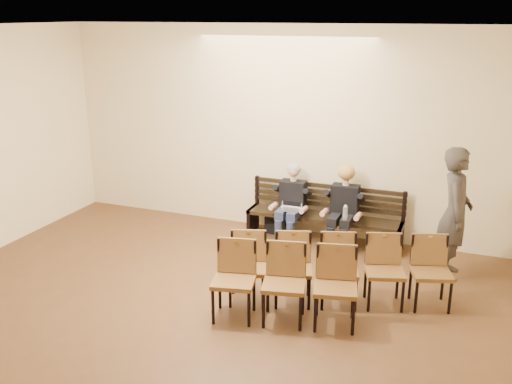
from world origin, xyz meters
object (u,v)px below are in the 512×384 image
Objects in this scene: bench at (323,228)px; seated_man at (291,204)px; chair_row_front at (284,285)px; chair_row_back at (339,271)px; passerby at (456,204)px; bag at (278,224)px; water_bottle at (345,221)px; laptop at (289,210)px; seated_woman at (343,210)px.

bench is 2.07× the size of seated_man.
seated_man reaches higher than chair_row_front.
bench is 0.91× the size of chair_row_back.
seated_man is (-0.53, -0.12, 0.40)m from bench.
chair_row_front reaches higher than bench.
bag is at bearing 73.58° from passerby.
seated_man is 2.66m from passerby.
passerby is at bearing 29.35° from chair_row_back.
chair_row_back reaches higher than water_bottle.
passerby is (2.55, -0.32, 0.52)m from laptop.
water_bottle is at bearing -22.23° from bag.
passerby is at bearing -15.81° from seated_woman.
passerby is 2.04m from chair_row_back.
seated_woman is 0.57× the size of passerby.
chair_row_front is (0.74, -2.58, -0.14)m from seated_man.
seated_woman reaches higher than seated_man.
chair_row_back reaches higher than bag.
chair_row_back is (0.28, -1.60, -0.11)m from water_bottle.
bag is 3.00m from chair_row_front.
seated_man reaches higher than laptop.
laptop is at bearing 171.38° from water_bottle.
seated_woman is at bearing -19.06° from bench.
laptop is 2.14m from chair_row_back.
passerby is at bearing -10.57° from seated_man.
chair_row_front is (-0.24, -2.28, -0.08)m from water_bottle.
seated_woman is 5.20× the size of water_bottle.
bench is 2.72m from chair_row_front.
seated_man reaches higher than chair_row_back.
bag is (-1.18, 0.22, -0.48)m from seated_woman.
laptop is 0.87× the size of bag.
laptop reaches higher than bag.
bench is at bearing 70.92° from passerby.
chair_row_front is 0.86m from chair_row_back.
passerby reaches higher than bag.
passerby is 0.77× the size of chair_row_back.
chair_row_front is (1.03, -2.80, 0.34)m from bag.
passerby is 1.25× the size of chair_row_front.
bench is 6.52× the size of bag.
chair_row_front is at bearing -93.12° from seated_woman.
bench is 0.55m from seated_woman.
chair_row_back is (0.73, -2.02, 0.24)m from bench.
seated_man is at bearing 180.00° from seated_woman.
laptop is 0.12× the size of chair_row_back.
chair_row_back is (0.38, -1.90, -0.16)m from seated_woman.
seated_woman is 0.87m from laptop.
laptop reaches higher than water_bottle.
laptop is 2.53m from chair_row_front.
seated_man is 0.61m from bag.
passerby reaches higher than bench.
chair_row_front is (0.72, -2.42, -0.09)m from laptop.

